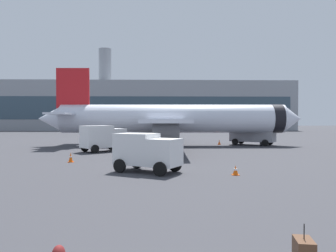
% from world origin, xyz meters
% --- Properties ---
extents(airplane_at_gate, '(35.66, 32.09, 10.50)m').
position_xyz_m(airplane_at_gate, '(1.65, 40.47, 3.66)').
color(airplane_at_gate, silver).
rests_on(airplane_at_gate, ground).
extents(service_truck, '(5.11, 4.74, 2.90)m').
position_xyz_m(service_truck, '(-6.25, 32.89, 1.61)').
color(service_truck, white).
rests_on(service_truck, ground).
extents(fuel_truck, '(6.33, 5.32, 3.20)m').
position_xyz_m(fuel_truck, '(13.09, 41.91, 1.77)').
color(fuel_truck, gray).
rests_on(fuel_truck, ground).
extents(cargo_van, '(4.82, 3.97, 2.60)m').
position_xyz_m(cargo_van, '(-0.85, 18.50, 1.45)').
color(cargo_van, white).
rests_on(cargo_van, ground).
extents(safety_cone_near, '(0.44, 0.44, 0.82)m').
position_xyz_m(safety_cone_near, '(-2.39, 41.38, 0.40)').
color(safety_cone_near, '#F2590C').
rests_on(safety_cone_near, ground).
extents(safety_cone_mid, '(0.44, 0.44, 0.80)m').
position_xyz_m(safety_cone_mid, '(-7.36, 23.78, 0.39)').
color(safety_cone_mid, '#F2590C').
rests_on(safety_cone_mid, ground).
extents(safety_cone_far, '(0.44, 0.44, 0.61)m').
position_xyz_m(safety_cone_far, '(4.85, 17.12, 0.30)').
color(safety_cone_far, '#F2590C').
rests_on(safety_cone_far, ground).
extents(safety_cone_outer, '(0.44, 0.44, 0.72)m').
position_xyz_m(safety_cone_outer, '(8.61, 42.67, 0.35)').
color(safety_cone_outer, '#F2590C').
rests_on(safety_cone_outer, ground).
extents(terminal_building, '(106.94, 18.83, 28.65)m').
position_xyz_m(terminal_building, '(-7.54, 111.72, 8.42)').
color(terminal_building, gray).
rests_on(terminal_building, ground).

